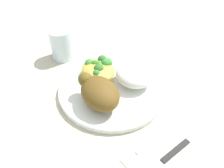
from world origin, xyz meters
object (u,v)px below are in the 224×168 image
Objects in this scene: mac_cheese_with_broccoli at (99,68)px; water_glass at (62,44)px; rice_pile at (134,75)px; knife at (163,161)px; fork at (145,147)px; roasted_chicken at (99,92)px; plate at (112,89)px.

water_glass is (0.15, 0.04, 0.01)m from mac_cheese_with_broccoli.
water_glass reaches higher than rice_pile.
fork is at bearing 10.92° from knife.
mac_cheese_with_broccoli is (0.08, 0.06, -0.00)m from rice_pile.
mac_cheese_with_broccoli is at bearing -6.27° from fork.
roasted_chicken is at bearing 98.03° from rice_pile.
water_glass is (0.39, 0.02, 0.04)m from fork.
fork is 0.75× the size of knife.
rice_pile is 1.00× the size of mac_cheese_with_broccoli.
knife is (-0.20, -0.03, -0.05)m from roasted_chicken.
knife is at bearing 176.42° from mac_cheese_with_broccoli.
water_glass reaches higher than fork.
plate is 0.07m from roasted_chicken.
plate is 0.07m from mac_cheese_with_broccoli.
roasted_chicken reaches higher than mac_cheese_with_broccoli.
water_glass is (0.44, 0.02, 0.04)m from knife.
roasted_chicken is 0.16m from fork.
mac_cheese_with_broccoli is (0.06, 0.00, 0.03)m from plate.
water_glass reaches higher than mac_cheese_with_broccoli.
water_glass reaches higher than plate.
water_glass is at bearing -2.12° from roasted_chicken.
roasted_chicken is 1.22× the size of rice_pile.
plate is 0.23m from knife.
water_glass is at bearing 11.93° from plate.
rice_pile is 0.23m from knife.
fork is (-0.24, 0.03, -0.03)m from mac_cheese_with_broccoli.
roasted_chicken is (-0.03, 0.05, 0.04)m from plate.
plate is 0.18m from fork.
water_glass is (0.24, -0.01, -0.00)m from roasted_chicken.
knife is at bearing -169.08° from fork.
plate is at bearing -5.28° from knife.
plate reaches higher than knife.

